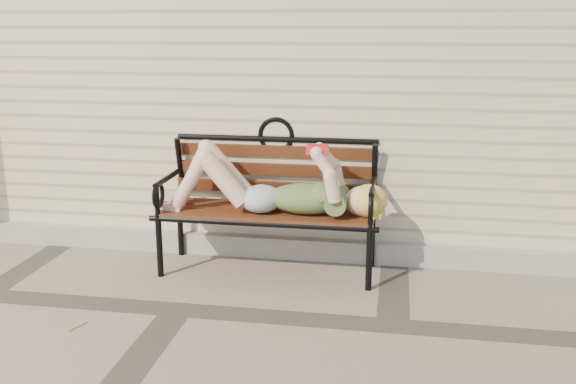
# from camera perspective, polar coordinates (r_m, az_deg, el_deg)

# --- Properties ---
(ground) EXTENTS (80.00, 80.00, 0.00)m
(ground) POSITION_cam_1_polar(r_m,az_deg,el_deg) (3.88, -9.76, -10.26)
(ground) COLOR #786E5C
(ground) RESTS_ON ground
(house_wall) EXTENTS (8.00, 4.00, 3.00)m
(house_wall) POSITION_cam_1_polar(r_m,az_deg,el_deg) (6.43, -1.30, 13.55)
(house_wall) COLOR beige
(house_wall) RESTS_ON ground
(foundation_strip) EXTENTS (8.00, 0.10, 0.15)m
(foundation_strip) POSITION_cam_1_polar(r_m,az_deg,el_deg) (4.71, -5.92, -4.60)
(foundation_strip) COLOR #A59E95
(foundation_strip) RESTS_ON ground
(garden_bench) EXTENTS (1.56, 0.62, 1.01)m
(garden_bench) POSITION_cam_1_polar(r_m,az_deg,el_deg) (4.31, -1.58, 0.46)
(garden_bench) COLOR black
(garden_bench) RESTS_ON ground
(reading_woman) EXTENTS (1.47, 0.33, 0.46)m
(reading_woman) POSITION_cam_1_polar(r_m,az_deg,el_deg) (4.18, -1.74, 0.50)
(reading_woman) COLOR #09373F
(reading_woman) RESTS_ON ground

